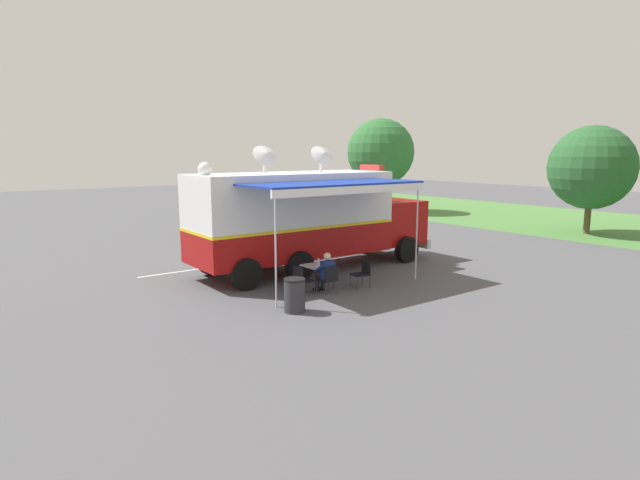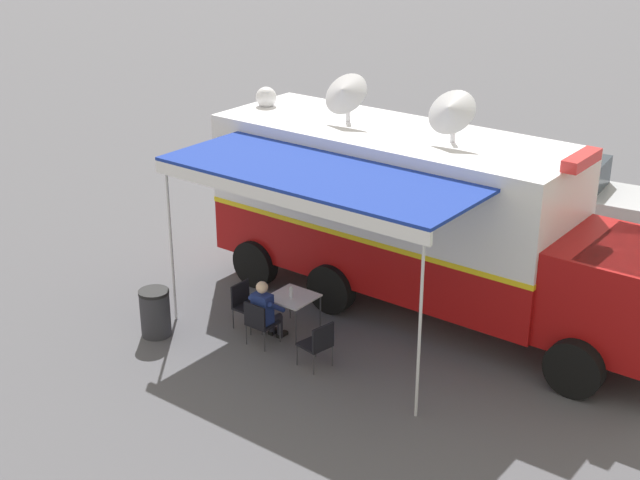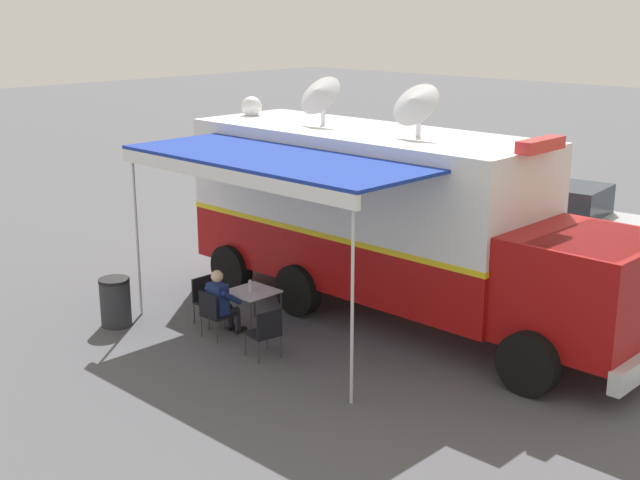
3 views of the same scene
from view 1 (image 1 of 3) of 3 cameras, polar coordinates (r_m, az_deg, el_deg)
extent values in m
plane|color=#515156|center=(18.70, -3.01, -3.45)|extent=(100.00, 100.00, 0.00)
cube|color=#4C7F3D|center=(35.09, 27.47, 1.60)|extent=(80.00, 14.00, 0.01)
cube|color=silver|center=(19.65, -12.56, -3.02)|extent=(0.13, 4.80, 0.01)
cube|color=#9E0F0F|center=(18.47, -3.04, 0.02)|extent=(2.52, 7.21, 1.10)
cube|color=white|center=(18.29, -3.08, 4.35)|extent=(2.52, 7.21, 1.70)
cube|color=yellow|center=(18.39, -3.06, 1.71)|extent=(2.54, 7.23, 0.10)
cube|color=#9E0F0F|center=(21.30, 7.47, 2.05)|extent=(2.31, 2.11, 1.70)
cube|color=#28333D|center=(21.38, 7.89, 3.41)|extent=(2.15, 1.48, 0.70)
cube|color=silver|center=(22.22, 9.53, -0.04)|extent=(2.38, 0.21, 0.36)
cylinder|color=black|center=(22.22, 4.82, -0.07)|extent=(0.30, 1.00, 1.00)
cylinder|color=black|center=(20.44, 9.43, -1.02)|extent=(0.30, 1.00, 1.00)
cylinder|color=black|center=(19.36, -6.40, -1.54)|extent=(0.30, 1.00, 1.00)
cylinder|color=black|center=(17.28, -2.25, -2.83)|extent=(0.30, 1.00, 1.00)
cylinder|color=black|center=(18.48, -11.73, -2.21)|extent=(0.30, 1.00, 1.00)
cylinder|color=black|center=(16.28, -8.04, -3.69)|extent=(0.30, 1.00, 1.00)
cube|color=white|center=(18.23, -3.11, 7.17)|extent=(2.52, 7.21, 0.10)
cube|color=red|center=(20.49, 5.66, 7.87)|extent=(1.10, 0.28, 0.20)
cylinder|color=silver|center=(17.66, -6.08, 7.95)|extent=(0.10, 0.10, 0.45)
cone|color=silver|center=(17.52, -5.85, 9.26)|extent=(0.72, 0.90, 0.81)
cylinder|color=silver|center=(18.94, 0.11, 8.10)|extent=(0.10, 0.10, 0.45)
cone|color=silver|center=(18.82, 0.38, 9.33)|extent=(0.72, 0.90, 0.81)
sphere|color=white|center=(16.69, -12.43, 7.53)|extent=(0.44, 0.44, 0.44)
cube|color=#193399|center=(16.33, 1.45, 6.20)|extent=(2.21, 5.77, 0.06)
cube|color=white|center=(15.51, 3.85, 5.49)|extent=(0.09, 5.76, 0.24)
cylinder|color=silver|center=(17.59, 10.49, 0.96)|extent=(0.05, 0.05, 3.25)
cylinder|color=silver|center=(14.16, -4.86, -0.98)|extent=(0.05, 0.05, 3.25)
cube|color=silver|center=(16.31, -0.33, -2.80)|extent=(0.80, 0.80, 0.03)
cylinder|color=#333338|center=(16.90, -0.05, -3.63)|extent=(0.03, 0.03, 0.70)
cylinder|color=#333338|center=(16.32, 1.49, -4.11)|extent=(0.03, 0.03, 0.70)
cylinder|color=#333338|center=(16.48, -2.13, -3.98)|extent=(0.03, 0.03, 0.70)
cylinder|color=#333338|center=(15.89, -0.62, -4.48)|extent=(0.03, 0.03, 0.70)
cylinder|color=silver|center=(16.25, -0.17, -2.43)|extent=(0.07, 0.07, 0.20)
cylinder|color=white|center=(16.23, -0.17, -2.05)|extent=(0.04, 0.04, 0.02)
cube|color=black|center=(15.75, 0.78, -4.35)|extent=(0.48, 0.48, 0.04)
cube|color=black|center=(15.53, 1.27, -3.68)|extent=(0.04, 0.48, 0.44)
cylinder|color=#333338|center=(15.85, -0.34, -5.04)|extent=(0.02, 0.02, 0.42)
cylinder|color=#333338|center=(16.10, 0.93, -4.81)|extent=(0.02, 0.02, 0.42)
cylinder|color=#333338|center=(15.51, 0.62, -5.37)|extent=(0.02, 0.02, 0.42)
cylinder|color=#333338|center=(15.77, 1.90, -5.13)|extent=(0.02, 0.02, 0.42)
cube|color=black|center=(15.65, -1.72, -4.44)|extent=(0.48, 0.48, 0.04)
cube|color=black|center=(15.48, -2.39, -3.73)|extent=(0.48, 0.04, 0.44)
cylinder|color=#333338|center=(16.00, -1.51, -4.91)|extent=(0.02, 0.02, 0.42)
cylinder|color=#333338|center=(15.65, -0.59, -5.23)|extent=(0.02, 0.02, 0.42)
cylinder|color=#333338|center=(15.76, -2.83, -5.14)|extent=(0.02, 0.02, 0.42)
cylinder|color=#333338|center=(15.41, -1.92, -5.48)|extent=(0.02, 0.02, 0.42)
cube|color=black|center=(16.47, 4.37, -3.76)|extent=(0.56, 0.56, 0.04)
cube|color=black|center=(16.53, 5.04, -2.90)|extent=(0.48, 0.13, 0.44)
cylinder|color=#333338|center=(16.23, 4.08, -4.72)|extent=(0.02, 0.02, 0.42)
cylinder|color=#333338|center=(16.60, 3.32, -4.39)|extent=(0.02, 0.02, 0.42)
cylinder|color=#333338|center=(16.45, 5.42, -4.55)|extent=(0.02, 0.02, 0.42)
cylinder|color=#333338|center=(16.81, 4.64, -4.22)|extent=(0.02, 0.02, 0.42)
cube|color=navy|center=(15.69, 0.78, -3.28)|extent=(0.24, 0.36, 0.56)
sphere|color=beige|center=(15.60, 0.79, -1.78)|extent=(0.22, 0.22, 0.22)
cylinder|color=navy|center=(15.64, -0.16, -3.17)|extent=(0.43, 0.09, 0.34)
cylinder|color=navy|center=(15.91, 1.18, -2.96)|extent=(0.43, 0.09, 0.34)
cylinder|color=black|center=(15.83, 0.10, -4.20)|extent=(0.38, 0.13, 0.13)
cylinder|color=black|center=(16.03, -0.29, -4.88)|extent=(0.11, 0.11, 0.42)
cube|color=black|center=(16.12, -0.41, -5.44)|extent=(0.24, 0.10, 0.07)
cylinder|color=black|center=(15.95, 0.68, -4.10)|extent=(0.38, 0.13, 0.13)
cylinder|color=black|center=(16.14, 0.29, -4.77)|extent=(0.11, 0.11, 0.42)
cube|color=black|center=(16.23, 0.16, -5.33)|extent=(0.24, 0.10, 0.07)
cylinder|color=#2D2D33|center=(13.98, -2.79, -6.15)|extent=(0.56, 0.56, 0.85)
cylinder|color=black|center=(13.86, -2.80, -4.34)|extent=(0.57, 0.57, 0.06)
cube|color=#B2B5BA|center=(24.05, -8.26, 1.08)|extent=(2.29, 4.38, 0.76)
cube|color=#28333D|center=(23.87, -8.59, 2.75)|extent=(1.84, 2.28, 0.68)
cylinder|color=black|center=(25.58, -7.01, 0.75)|extent=(0.29, 0.66, 0.64)
cylinder|color=black|center=(24.17, -4.48, 0.28)|extent=(0.29, 0.66, 0.64)
cylinder|color=black|center=(24.15, -11.99, 0.09)|extent=(0.29, 0.66, 0.64)
cylinder|color=black|center=(22.65, -9.62, -0.45)|extent=(0.29, 0.66, 0.64)
cylinder|color=brown|center=(37.75, 6.53, 5.04)|extent=(0.32, 0.32, 2.54)
sphere|color=#2D6B33|center=(37.64, 6.62, 9.47)|extent=(4.71, 4.71, 4.71)
cylinder|color=brown|center=(30.53, 27.11, 2.41)|extent=(0.32, 0.32, 1.93)
sphere|color=#285B2D|center=(30.37, 27.47, 7.02)|extent=(4.27, 4.27, 4.27)
camera|label=2|loc=(19.26, 51.31, 17.50)|focal=49.86mm
camera|label=3|loc=(20.71, 45.45, 10.93)|focal=47.34mm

